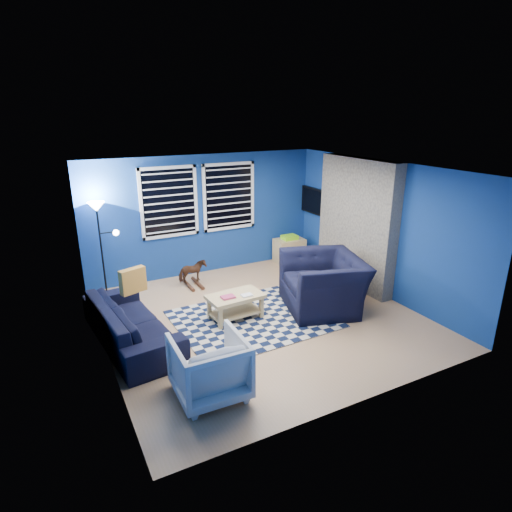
{
  "coord_description": "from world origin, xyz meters",
  "views": [
    {
      "loc": [
        -3.09,
        -5.74,
        3.35
      ],
      "look_at": [
        0.07,
        0.3,
        1.0
      ],
      "focal_mm": 30.0,
      "sensor_mm": 36.0,
      "label": 1
    }
  ],
  "objects_px": {
    "cabinet": "(289,250)",
    "armchair_big": "(323,283)",
    "coffee_table": "(235,302)",
    "tv": "(315,201)",
    "armchair_bent": "(209,367)",
    "floor_lamp": "(99,220)",
    "rocking_horse": "(192,272)",
    "sofa": "(131,323)"
  },
  "relations": [
    {
      "from": "tv",
      "to": "armchair_big",
      "type": "relative_size",
      "value": 0.69
    },
    {
      "from": "tv",
      "to": "armchair_bent",
      "type": "bearing_deg",
      "value": -138.39
    },
    {
      "from": "cabinet",
      "to": "tv",
      "type": "bearing_deg",
      "value": -16.69
    },
    {
      "from": "armchair_bent",
      "to": "rocking_horse",
      "type": "relative_size",
      "value": 1.59
    },
    {
      "from": "armchair_bent",
      "to": "cabinet",
      "type": "height_order",
      "value": "armchair_bent"
    },
    {
      "from": "cabinet",
      "to": "floor_lamp",
      "type": "distance_m",
      "value": 4.21
    },
    {
      "from": "coffee_table",
      "to": "cabinet",
      "type": "xyz_separation_m",
      "value": [
        2.31,
        2.02,
        -0.03
      ]
    },
    {
      "from": "sofa",
      "to": "coffee_table",
      "type": "xyz_separation_m",
      "value": [
        1.71,
        -0.03,
        -0.01
      ]
    },
    {
      "from": "rocking_horse",
      "to": "coffee_table",
      "type": "xyz_separation_m",
      "value": [
        0.15,
        -1.69,
        0.02
      ]
    },
    {
      "from": "armchair_big",
      "to": "coffee_table",
      "type": "relative_size",
      "value": 1.53
    },
    {
      "from": "tv",
      "to": "armchair_big",
      "type": "xyz_separation_m",
      "value": [
        -1.28,
        -2.15,
        -0.93
      ]
    },
    {
      "from": "sofa",
      "to": "floor_lamp",
      "type": "height_order",
      "value": "floor_lamp"
    },
    {
      "from": "armchair_bent",
      "to": "rocking_horse",
      "type": "xyz_separation_m",
      "value": [
        0.98,
        3.38,
        -0.09
      ]
    },
    {
      "from": "armchair_bent",
      "to": "rocking_horse",
      "type": "height_order",
      "value": "armchair_bent"
    },
    {
      "from": "armchair_bent",
      "to": "sofa",
      "type": "bearing_deg",
      "value": -70.09
    },
    {
      "from": "coffee_table",
      "to": "floor_lamp",
      "type": "bearing_deg",
      "value": 130.05
    },
    {
      "from": "armchair_big",
      "to": "cabinet",
      "type": "xyz_separation_m",
      "value": [
        0.75,
        2.33,
        -0.19
      ]
    },
    {
      "from": "armchair_bent",
      "to": "tv",
      "type": "bearing_deg",
      "value": -136.89
    },
    {
      "from": "tv",
      "to": "armchair_bent",
      "type": "height_order",
      "value": "tv"
    },
    {
      "from": "tv",
      "to": "rocking_horse",
      "type": "relative_size",
      "value": 1.85
    },
    {
      "from": "tv",
      "to": "floor_lamp",
      "type": "xyz_separation_m",
      "value": [
        -4.58,
        0.23,
        0.06
      ]
    },
    {
      "from": "tv",
      "to": "coffee_table",
      "type": "height_order",
      "value": "tv"
    },
    {
      "from": "coffee_table",
      "to": "cabinet",
      "type": "distance_m",
      "value": 3.06
    },
    {
      "from": "armchair_big",
      "to": "cabinet",
      "type": "bearing_deg",
      "value": 178.64
    },
    {
      "from": "cabinet",
      "to": "armchair_big",
      "type": "bearing_deg",
      "value": -105.8
    },
    {
      "from": "tv",
      "to": "sofa",
      "type": "relative_size",
      "value": 0.45
    },
    {
      "from": "sofa",
      "to": "rocking_horse",
      "type": "relative_size",
      "value": 4.14
    },
    {
      "from": "rocking_horse",
      "to": "coffee_table",
      "type": "distance_m",
      "value": 1.7
    },
    {
      "from": "rocking_horse",
      "to": "armchair_big",
      "type": "bearing_deg",
      "value": -143.19
    },
    {
      "from": "tv",
      "to": "rocking_horse",
      "type": "distance_m",
      "value": 3.19
    },
    {
      "from": "rocking_horse",
      "to": "armchair_bent",
      "type": "bearing_deg",
      "value": 160.1
    },
    {
      "from": "coffee_table",
      "to": "floor_lamp",
      "type": "relative_size",
      "value": 0.53
    },
    {
      "from": "sofa",
      "to": "armchair_big",
      "type": "bearing_deg",
      "value": -102.25
    },
    {
      "from": "armchair_bent",
      "to": "floor_lamp",
      "type": "bearing_deg",
      "value": -79.39
    },
    {
      "from": "rocking_horse",
      "to": "sofa",
      "type": "bearing_deg",
      "value": 133.22
    },
    {
      "from": "tv",
      "to": "armchair_big",
      "type": "bearing_deg",
      "value": -120.85
    },
    {
      "from": "floor_lamp",
      "to": "armchair_big",
      "type": "bearing_deg",
      "value": -35.75
    },
    {
      "from": "sofa",
      "to": "coffee_table",
      "type": "relative_size",
      "value": 2.38
    },
    {
      "from": "tv",
      "to": "sofa",
      "type": "xyz_separation_m",
      "value": [
        -4.55,
        -1.81,
        -1.07
      ]
    },
    {
      "from": "sofa",
      "to": "armchair_bent",
      "type": "distance_m",
      "value": 1.81
    },
    {
      "from": "sofa",
      "to": "armchair_big",
      "type": "height_order",
      "value": "armchair_big"
    },
    {
      "from": "armchair_big",
      "to": "rocking_horse",
      "type": "bearing_deg",
      "value": -123.02
    }
  ]
}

